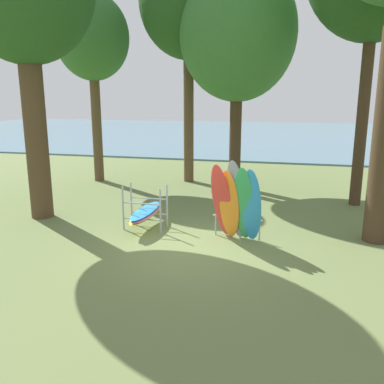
% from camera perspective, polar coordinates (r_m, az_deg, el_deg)
% --- Properties ---
extents(ground_plane, '(80.00, 80.00, 0.00)m').
position_cam_1_polar(ground_plane, '(10.26, -0.39, -7.84)').
color(ground_plane, olive).
extents(lake_water, '(80.00, 36.00, 0.10)m').
position_cam_1_polar(lake_water, '(41.25, 10.96, 7.95)').
color(lake_water, slate).
rests_on(lake_water, ground).
extents(tree_mid_behind, '(3.08, 3.08, 7.86)m').
position_cam_1_polar(tree_mid_behind, '(18.57, -13.78, 20.02)').
color(tree_mid_behind, brown).
rests_on(tree_mid_behind, ground).
extents(tree_far_left_back, '(4.50, 4.50, 8.63)m').
position_cam_1_polar(tree_far_left_back, '(16.81, 6.42, 21.11)').
color(tree_far_left_back, '#42301E').
rests_on(tree_far_left_back, ground).
extents(tree_deep_back, '(4.03, 4.03, 9.79)m').
position_cam_1_polar(tree_deep_back, '(18.19, -0.51, 25.02)').
color(tree_deep_back, brown).
rests_on(tree_deep_back, ground).
extents(leaning_board_pile, '(1.41, 0.92, 2.18)m').
position_cam_1_polar(leaning_board_pile, '(10.50, 6.20, -1.63)').
color(leaning_board_pile, red).
rests_on(leaning_board_pile, ground).
extents(board_storage_rack, '(1.15, 2.11, 1.25)m').
position_cam_1_polar(board_storage_rack, '(11.70, -6.45, -2.81)').
color(board_storage_rack, '#9EA0A5').
rests_on(board_storage_rack, ground).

